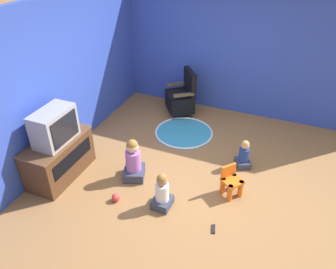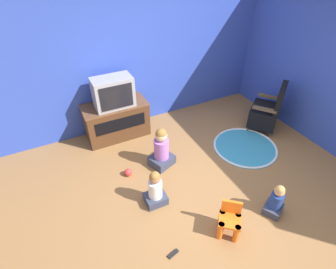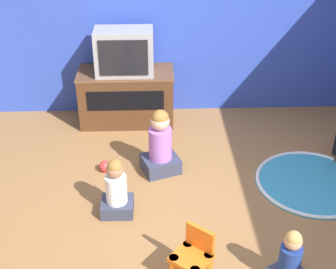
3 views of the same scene
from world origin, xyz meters
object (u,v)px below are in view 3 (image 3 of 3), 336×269
(child_watching_center, at_px, (160,145))
(toy_ball, at_px, (105,166))
(yellow_kid_chair, at_px, (192,261))
(child_watching_left, at_px, (116,190))
(television, at_px, (124,52))
(tv_cabinet, at_px, (127,96))
(child_watching_right, at_px, (290,261))

(child_watching_center, xyz_separation_m, toy_ball, (-0.59, 0.00, -0.25))
(yellow_kid_chair, height_order, child_watching_left, child_watching_left)
(child_watching_center, bearing_deg, television, 90.09)
(child_watching_center, bearing_deg, tv_cabinet, 89.36)
(television, height_order, child_watching_left, television)
(tv_cabinet, bearing_deg, child_watching_right, -63.28)
(television, distance_m, child_watching_left, 1.87)
(television, bearing_deg, child_watching_center, -69.91)
(child_watching_left, distance_m, toy_ball, 0.72)
(television, xyz_separation_m, child_watching_right, (1.35, -2.63, -0.71))
(television, distance_m, yellow_kid_chair, 2.76)
(yellow_kid_chair, bearing_deg, tv_cabinet, 142.35)
(yellow_kid_chair, height_order, child_watching_right, child_watching_right)
(tv_cabinet, distance_m, child_watching_right, 3.00)
(child_watching_left, relative_size, toy_ball, 4.80)
(child_watching_center, bearing_deg, child_watching_right, -78.54)
(tv_cabinet, xyz_separation_m, television, (0.00, -0.04, 0.59))
(child_watching_right, bearing_deg, tv_cabinet, 89.67)
(child_watching_left, height_order, child_watching_center, child_watching_center)
(tv_cabinet, xyz_separation_m, child_watching_left, (-0.03, -1.79, -0.09))
(tv_cabinet, relative_size, television, 1.71)
(yellow_kid_chair, distance_m, child_watching_center, 1.54)
(child_watching_left, bearing_deg, child_watching_center, 58.99)
(child_watching_left, bearing_deg, yellow_kid_chair, -52.64)
(child_watching_left, bearing_deg, television, 90.00)
(tv_cabinet, relative_size, toy_ball, 9.48)
(tv_cabinet, relative_size, child_watching_center, 1.60)
(tv_cabinet, height_order, child_watching_left, tv_cabinet)
(tv_cabinet, xyz_separation_m, child_watching_right, (1.35, -2.68, -0.13))
(yellow_kid_chair, xyz_separation_m, child_watching_right, (0.74, -0.03, 0.01))
(child_watching_right, bearing_deg, child_watching_center, 94.41)
(yellow_kid_chair, relative_size, child_watching_center, 0.66)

